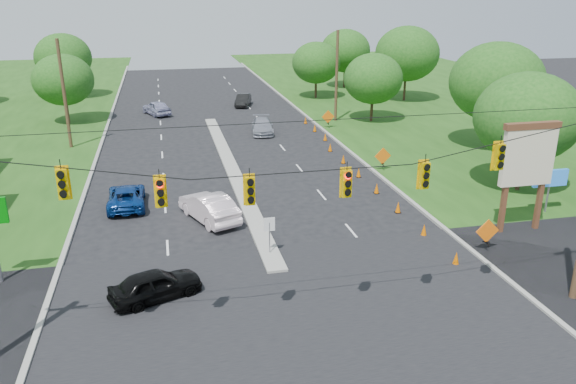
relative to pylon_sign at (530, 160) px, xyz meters
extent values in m
plane|color=black|center=(-14.31, -6.20, -4.00)|extent=(160.00, 160.00, 0.00)
cube|color=black|center=(-14.31, -6.20, -4.00)|extent=(160.00, 14.00, 0.02)
cube|color=gray|center=(-24.41, 23.80, -4.00)|extent=(0.25, 110.00, 0.16)
cube|color=gray|center=(-4.21, 23.80, -4.00)|extent=(0.25, 110.00, 0.16)
cube|color=gray|center=(-14.31, 14.80, -4.00)|extent=(1.00, 34.00, 0.18)
cylinder|color=gray|center=(-14.31, -0.20, -3.10)|extent=(0.06, 0.06, 1.80)
cube|color=white|center=(-14.31, -0.20, -2.30)|extent=(0.55, 0.04, 0.70)
cylinder|color=black|center=(-14.31, -7.20, 3.00)|extent=(24.00, 0.04, 0.04)
cube|color=#FFC300|center=(-22.31, -7.20, 2.75)|extent=(0.34, 0.24, 1.00)
cube|color=#FFC300|center=(-19.31, -7.20, 2.22)|extent=(0.34, 0.24, 1.00)
cube|color=#FFC300|center=(-16.31, -7.20, 2.05)|extent=(0.34, 0.24, 1.00)
cube|color=#FFC300|center=(-12.81, -7.20, 2.05)|extent=(0.34, 0.24, 1.00)
cube|color=#FFC300|center=(-9.81, -7.20, 2.14)|extent=(0.34, 0.24, 1.00)
cube|color=#FFC300|center=(-6.81, -7.20, 2.66)|extent=(0.34, 0.24, 1.00)
cylinder|color=#422D1C|center=(-26.81, 23.80, 0.50)|extent=(0.28, 0.28, 9.00)
cylinder|color=#422D1C|center=(-1.81, 28.80, 0.50)|extent=(0.28, 0.28, 9.00)
cube|color=#59331E|center=(-1.41, -0.20, -1.80)|extent=(0.25, 0.25, 4.40)
cube|color=#59331E|center=(0.79, -0.20, -1.80)|extent=(0.25, 0.25, 4.40)
cube|color=beige|center=(-0.31, -0.20, 0.30)|extent=(3.00, 0.35, 3.20)
cube|color=#59331E|center=(-0.31, -0.20, 1.95)|extent=(3.20, 0.40, 0.35)
cylinder|color=gray|center=(2.89, 1.80, -2.80)|extent=(0.12, 0.12, 2.40)
cube|color=blue|center=(2.89, 1.80, -1.80)|extent=(2.20, 0.20, 1.00)
cone|color=#DD5F00|center=(-5.70, -3.20, -3.65)|extent=(0.32, 0.32, 0.70)
cone|color=#DD5F00|center=(-5.70, 0.30, -3.65)|extent=(0.32, 0.32, 0.70)
cone|color=#DD5F00|center=(-5.70, 3.80, -3.65)|extent=(0.32, 0.32, 0.70)
cone|color=#DD5F00|center=(-5.70, 7.30, -3.65)|extent=(0.32, 0.32, 0.70)
cone|color=#DD5F00|center=(-5.70, 10.80, -3.65)|extent=(0.32, 0.32, 0.70)
cone|color=#DD5F00|center=(-5.70, 14.30, -3.65)|extent=(0.32, 0.32, 0.70)
cone|color=#DD5F00|center=(-5.70, 17.80, -3.65)|extent=(0.32, 0.32, 0.70)
cone|color=#DD5F00|center=(-5.10, 21.30, -3.65)|extent=(0.32, 0.32, 0.70)
cone|color=#DD5F00|center=(-5.10, 24.80, -3.65)|extent=(0.32, 0.32, 0.70)
cone|color=#DD5F00|center=(-5.10, 28.30, -3.65)|extent=(0.32, 0.32, 0.70)
cube|color=black|center=(-3.51, -2.20, -3.45)|extent=(0.06, 0.58, 0.26)
cube|color=black|center=(-3.51, -2.20, -3.45)|extent=(0.06, 0.58, 0.26)
cube|color=orange|center=(-3.51, -2.20, -2.85)|extent=(1.27, 0.05, 1.27)
cube|color=black|center=(-3.51, 11.80, -3.45)|extent=(0.06, 0.58, 0.26)
cube|color=black|center=(-3.51, 11.80, -3.45)|extent=(0.06, 0.58, 0.26)
cube|color=orange|center=(-3.51, 11.80, -2.85)|extent=(1.27, 0.05, 1.27)
cube|color=black|center=(-3.51, 25.80, -3.45)|extent=(0.06, 0.58, 0.26)
cube|color=black|center=(-3.51, 25.80, -3.45)|extent=(0.06, 0.58, 0.26)
cube|color=orange|center=(-3.51, 25.80, -2.85)|extent=(1.27, 0.05, 1.27)
cylinder|color=black|center=(-28.31, 33.80, -2.74)|extent=(0.28, 0.28, 2.52)
ellipsoid|color=#194C14|center=(-28.31, 33.80, 0.34)|extent=(5.88, 5.88, 5.04)
cylinder|color=black|center=(-30.31, 48.80, -2.56)|extent=(0.28, 0.28, 2.88)
ellipsoid|color=#194C14|center=(-30.31, 48.80, 0.96)|extent=(6.72, 6.72, 5.76)
cylinder|color=black|center=(3.69, 5.80, -2.56)|extent=(0.28, 0.28, 2.88)
ellipsoid|color=#194C14|center=(3.69, 5.80, 0.96)|extent=(6.72, 6.72, 5.76)
cylinder|color=black|center=(7.69, 15.80, -2.38)|extent=(0.28, 0.28, 3.24)
ellipsoid|color=#194C14|center=(7.69, 15.80, 1.58)|extent=(7.56, 7.56, 6.48)
cylinder|color=black|center=(1.69, 27.80, -2.74)|extent=(0.28, 0.28, 2.52)
ellipsoid|color=#194C14|center=(1.69, 27.80, 0.34)|extent=(5.88, 5.88, 5.04)
cylinder|color=black|center=(9.69, 37.80, -2.38)|extent=(0.28, 0.28, 3.24)
ellipsoid|color=#194C14|center=(9.69, 37.80, 1.58)|extent=(7.56, 7.56, 6.48)
cylinder|color=black|center=(5.69, 48.80, -2.56)|extent=(0.28, 0.28, 2.88)
ellipsoid|color=#194C14|center=(5.69, 48.80, 0.96)|extent=(6.72, 6.72, 5.76)
cylinder|color=black|center=(-0.31, 41.80, -2.74)|extent=(0.28, 0.28, 2.52)
ellipsoid|color=#194C14|center=(-0.31, 41.80, 0.34)|extent=(5.88, 5.88, 5.04)
imported|color=black|center=(-19.89, -3.24, -3.33)|extent=(4.26, 2.93, 1.35)
imported|color=white|center=(-16.84, 5.17, -3.19)|extent=(3.39, 5.18, 1.61)
imported|color=navy|center=(-21.59, 8.49, -3.35)|extent=(2.23, 4.73, 1.31)
imported|color=gray|center=(-10.03, 25.36, -3.32)|extent=(2.53, 4.93, 1.37)
imported|color=#9393B6|center=(-19.62, 35.98, -3.24)|extent=(3.35, 4.82, 1.52)
imported|color=black|center=(-9.83, 38.84, -3.33)|extent=(2.54, 4.33, 1.35)
camera|label=1|loc=(-19.06, -25.24, 8.53)|focal=35.00mm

